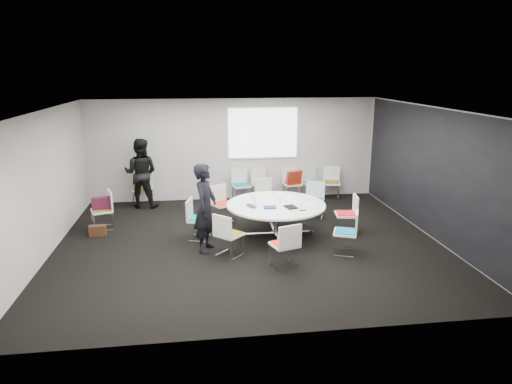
{
  "coord_description": "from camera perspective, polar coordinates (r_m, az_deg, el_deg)",
  "views": [
    {
      "loc": [
        -1.05,
        -9.01,
        3.57
      ],
      "look_at": [
        0.2,
        0.4,
        1.0
      ],
      "focal_mm": 32.0,
      "sensor_mm": 36.0,
      "label": 1
    }
  ],
  "objects": [
    {
      "name": "projection_screen",
      "position": [
        12.72,
        0.88,
        7.37
      ],
      "size": [
        1.9,
        0.03,
        1.35
      ],
      "primitive_type": "cube",
      "color": "white",
      "rests_on": "room_shell"
    },
    {
      "name": "chair_ring_e",
      "position": [
        9.94,
        -7.17,
        -4.33
      ],
      "size": [
        0.55,
        0.56,
        0.88
      ],
      "rotation": [
        0.0,
        0.0,
        4.45
      ],
      "color": "silver",
      "rests_on": "ground"
    },
    {
      "name": "chair_ring_f",
      "position": [
        9.01,
        -3.42,
        -6.34
      ],
      "size": [
        0.64,
        0.64,
        0.88
      ],
      "rotation": [
        0.0,
        0.0,
        5.52
      ],
      "color": "silver",
      "rests_on": "ground"
    },
    {
      "name": "person_back",
      "position": [
        12.37,
        -14.2,
        2.3
      ],
      "size": [
        1.01,
        0.86,
        1.84
      ],
      "primitive_type": "imported",
      "rotation": [
        0.0,
        0.0,
        2.95
      ],
      "color": "black",
      "rests_on": "ground"
    },
    {
      "name": "brown_bag",
      "position": [
        10.68,
        -19.18,
        -4.58
      ],
      "size": [
        0.37,
        0.18,
        0.24
      ],
      "primitive_type": "cube",
      "rotation": [
        0.0,
        0.0,
        0.06
      ],
      "color": "#3E2514",
      "rests_on": "ground"
    },
    {
      "name": "papers_front",
      "position": [
        10.03,
        6.82,
        -1.4
      ],
      "size": [
        0.31,
        0.23,
        0.0
      ],
      "primitive_type": "cube",
      "rotation": [
        0.0,
        0.0,
        0.07
      ],
      "color": "white",
      "rests_on": "conference_table"
    },
    {
      "name": "chair_spare_left",
      "position": [
        11.04,
        -18.57,
        -3.03
      ],
      "size": [
        0.57,
        0.58,
        0.88
      ],
      "rotation": [
        0.0,
        0.0,
        1.9
      ],
      "color": "silver",
      "rests_on": "ground"
    },
    {
      "name": "chair_back_d",
      "position": [
        13.02,
        7.03,
        0.37
      ],
      "size": [
        0.57,
        0.57,
        0.88
      ],
      "rotation": [
        0.0,
        0.0,
        3.45
      ],
      "color": "silver",
      "rests_on": "ground"
    },
    {
      "name": "laptop_lid",
      "position": [
        9.82,
        -0.25,
        -0.87
      ],
      "size": [
        0.07,
        0.3,
        0.22
      ],
      "primitive_type": "cube",
      "rotation": [
        0.0,
        0.0,
        1.75
      ],
      "color": "silver",
      "rests_on": "conference_table"
    },
    {
      "name": "chair_back_a",
      "position": [
        12.67,
        -1.86,
        0.07
      ],
      "size": [
        0.53,
        0.52,
        0.88
      ],
      "rotation": [
        0.0,
        0.0,
        3.32
      ],
      "color": "silver",
      "rests_on": "ground"
    },
    {
      "name": "chair_back_c",
      "position": [
        12.89,
        4.52,
        0.29
      ],
      "size": [
        0.53,
        0.52,
        0.88
      ],
      "rotation": [
        0.0,
        0.0,
        3.3
      ],
      "color": "silver",
      "rests_on": "ground"
    },
    {
      "name": "laptop",
      "position": [
        9.75,
        -0.38,
        -1.72
      ],
      "size": [
        0.31,
        0.37,
        0.02
      ],
      "primitive_type": "imported",
      "rotation": [
        0.0,
        0.0,
        1.99
      ],
      "color": "#333338",
      "rests_on": "conference_table"
    },
    {
      "name": "conference_table",
      "position": [
        9.99,
        2.5,
        -2.58
      ],
      "size": [
        2.15,
        2.15,
        0.73
      ],
      "color": "silver",
      "rests_on": "ground"
    },
    {
      "name": "person_main",
      "position": [
        9.13,
        -6.34,
        -1.98
      ],
      "size": [
        0.63,
        0.76,
        1.79
      ],
      "primitive_type": "imported",
      "rotation": [
        0.0,
        0.0,
        1.22
      ],
      "color": "black",
      "rests_on": "ground"
    },
    {
      "name": "chair_ring_h",
      "position": [
        9.28,
        11.13,
        -5.96
      ],
      "size": [
        0.59,
        0.59,
        0.88
      ],
      "rotation": [
        0.0,
        0.0,
        7.48
      ],
      "color": "silver",
      "rests_on": "ground"
    },
    {
      "name": "chair_back_e",
      "position": [
        13.15,
        9.42,
        0.43
      ],
      "size": [
        0.55,
        0.54,
        0.88
      ],
      "rotation": [
        0.0,
        0.0,
        2.9
      ],
      "color": "silver",
      "rests_on": "ground"
    },
    {
      "name": "chair_ring_g",
      "position": [
        8.51,
        3.61,
        -7.66
      ],
      "size": [
        0.57,
        0.56,
        0.88
      ],
      "rotation": [
        0.0,
        0.0,
        6.59
      ],
      "color": "silver",
      "rests_on": "ground"
    },
    {
      "name": "chair_ring_a",
      "position": [
        10.39,
        11.17,
        -3.63
      ],
      "size": [
        0.5,
        0.51,
        0.88
      ],
      "rotation": [
        0.0,
        0.0,
        1.44
      ],
      "color": "silver",
      "rests_on": "ground"
    },
    {
      "name": "red_jacket",
      "position": [
        12.57,
        4.78,
        1.9
      ],
      "size": [
        0.47,
        0.3,
        0.36
      ],
      "primitive_type": "cube",
      "rotation": [
        0.17,
        0.0,
        0.34
      ],
      "color": "#A92614",
      "rests_on": "chair_back_c"
    },
    {
      "name": "chair_ring_b",
      "position": [
        11.35,
        7.25,
        -1.85
      ],
      "size": [
        0.59,
        0.59,
        0.88
      ],
      "rotation": [
        0.0,
        0.0,
        2.76
      ],
      "color": "silver",
      "rests_on": "ground"
    },
    {
      "name": "chair_ring_d",
      "position": [
        10.98,
        -4.21,
        -2.36
      ],
      "size": [
        0.62,
        0.62,
        0.88
      ],
      "rotation": [
        0.0,
        0.0,
        3.66
      ],
      "color": "silver",
      "rests_on": "ground"
    },
    {
      "name": "tablet_folio",
      "position": [
        9.64,
        1.74,
        -1.91
      ],
      "size": [
        0.26,
        0.21,
        0.03
      ],
      "primitive_type": "cube",
      "rotation": [
        0.0,
        0.0,
        -0.02
      ],
      "color": "navy",
      "rests_on": "conference_table"
    },
    {
      "name": "notebook_black",
      "position": [
        9.69,
        4.37,
        -1.89
      ],
      "size": [
        0.29,
        0.35,
        0.02
      ],
      "primitive_type": "cube",
      "rotation": [
        0.0,
        0.0,
        0.27
      ],
      "color": "black",
      "rests_on": "conference_table"
    },
    {
      "name": "cup",
      "position": [
        10.13,
        2.94,
        -0.89
      ],
      "size": [
        0.08,
        0.08,
        0.09
      ],
      "primitive_type": "cylinder",
      "color": "white",
      "rests_on": "conference_table"
    },
    {
      "name": "room_shell",
      "position": [
        9.34,
        -0.32,
        1.71
      ],
      "size": [
        8.08,
        7.08,
        2.88
      ],
      "color": "black",
      "rests_on": "ground"
    },
    {
      "name": "phone",
      "position": [
        9.51,
        5.86,
        -2.29
      ],
      "size": [
        0.15,
        0.09,
        0.01
      ],
      "primitive_type": "cube",
      "rotation": [
        0.0,
        0.0,
        0.11
      ],
      "color": "black",
      "rests_on": "conference_table"
    },
    {
      "name": "maroon_bag",
      "position": [
        10.94,
        -18.8,
        -1.33
      ],
      "size": [
        0.42,
        0.2,
        0.28
      ],
      "primitive_type": "cube",
      "rotation": [
        0.0,
        0.0,
        0.17
      ],
      "color": "#4E142B",
      "rests_on": "chair_spare_left"
    },
    {
      "name": "chair_person_back",
      "position": [
        12.68,
        -13.92,
        -0.37
      ],
      "size": [
        0.54,
        0.53,
        0.88
      ],
      "rotation": [
        0.0,
        0.0,
        2.95
      ],
      "color": "silver",
      "rests_on": "ground"
    },
    {
      "name": "papers_right",
      "position": [
        10.17,
        5.45,
        -1.14
      ],
      "size": [
        0.34,
        0.27,
        0.0
      ],
      "primitive_type": "cube",
      "rotation": [
        0.0,
        0.0,
        0.22
      ],
      "color": "white",
      "rests_on": "conference_table"
    },
    {
      "name": "chair_ring_c",
      "position": [
        11.57,
        1.24,
        -1.4
      ],
      "size": [
        0.55,
        0.54,
        0.88
      ],
      "rotation": [
        0.0,
        0.0,
        3.36
      ],
      "color": "silver",
      "rests_on": "ground"
    },
    {
      "name": "chair_back_b",
      "position": [
        12.74,
        0.72,
        0.16
      ],
      "size": [
        0.58,
        0.57,
        0.88
      ],
      "rotation": [
        0.0,
        0.0,
        3.46
      ],
      "color": "silver",
      "rests_on": "ground"
    }
  ]
}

